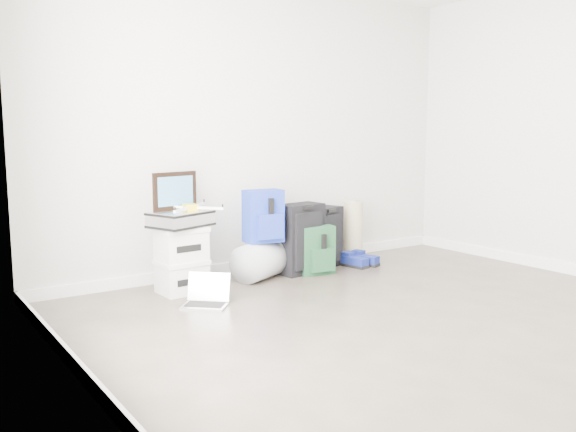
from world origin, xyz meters
TOP-DOWN VIEW (x-y plane):
  - ground at (0.00, 0.00)m, footprint 5.00×5.00m
  - room_envelope at (0.00, 0.02)m, footprint 4.52×5.02m
  - boxes_stack at (-1.03, 2.09)m, footprint 0.40×0.33m
  - briefcase at (-1.03, 2.09)m, footprint 0.55×0.48m
  - painting at (-1.03, 2.19)m, footprint 0.42×0.11m
  - drone at (-0.95, 2.07)m, footprint 0.46×0.46m
  - duffel_bag at (-0.22, 2.13)m, footprint 0.64×0.54m
  - blue_backpack at (-0.22, 2.10)m, footprint 0.36×0.28m
  - large_suitcase at (0.18, 2.10)m, footprint 0.45×0.32m
  - green_backpack at (0.29, 2.00)m, footprint 0.35×0.29m
  - carry_on at (0.54, 2.19)m, footprint 0.42×0.34m
  - shoes at (0.84, 2.02)m, footprint 0.33×0.32m
  - rolled_rug at (0.97, 2.28)m, footprint 0.20×0.20m
  - laptop at (-1.03, 1.65)m, footprint 0.41×0.40m

SIDE VIEW (x-z plane):
  - ground at x=0.00m, z-range 0.00..0.00m
  - shoes at x=0.84m, z-range 0.00..0.10m
  - laptop at x=-1.03m, z-range -0.06..0.18m
  - duffel_bag at x=-0.22m, z-range 0.00..0.34m
  - green_backpack at x=0.29m, z-range -0.01..0.45m
  - boxes_stack at x=-1.03m, z-range 0.00..0.55m
  - carry_on at x=0.54m, z-range 0.00..0.59m
  - rolled_rug at x=0.97m, z-range 0.00..0.61m
  - large_suitcase at x=0.18m, z-range 0.00..0.66m
  - blue_backpack at x=-0.22m, z-range 0.33..0.80m
  - briefcase at x=-1.03m, z-range 0.55..0.68m
  - drone at x=-0.95m, z-range 0.68..0.74m
  - painting at x=-1.03m, z-range 0.68..1.00m
  - room_envelope at x=0.00m, z-range 0.37..3.08m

